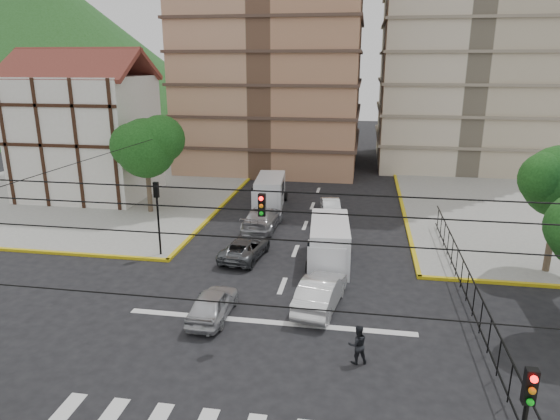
% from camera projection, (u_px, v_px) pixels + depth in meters
% --- Properties ---
extents(ground, '(160.00, 160.00, 0.00)m').
position_uv_depth(ground, '(263.00, 336.00, 21.13)').
color(ground, black).
rests_on(ground, ground).
extents(sidewalk_nw, '(26.00, 26.00, 0.15)m').
position_uv_depth(sidewalk_nw, '(83.00, 194.00, 43.16)').
color(sidewalk_nw, gray).
rests_on(sidewalk_nw, ground).
extents(stop_line, '(13.00, 0.40, 0.01)m').
position_uv_depth(stop_line, '(269.00, 322.00, 22.26)').
color(stop_line, silver).
rests_on(stop_line, ground).
extents(tudor_building, '(10.80, 8.05, 12.23)m').
position_uv_depth(tudor_building, '(87.00, 135.00, 41.51)').
color(tudor_building, silver).
rests_on(tudor_building, ground).
extents(distant_hill, '(70.00, 70.00, 28.00)m').
position_uv_depth(distant_hill, '(45.00, 44.00, 91.91)').
color(distant_hill, '#1F4918').
rests_on(distant_hill, ground).
extents(park_fence, '(0.10, 22.50, 1.66)m').
position_uv_depth(park_fence, '(465.00, 304.00, 23.95)').
color(park_fence, black).
rests_on(park_fence, ground).
extents(tree_tudor, '(5.39, 4.40, 7.43)m').
position_uv_depth(tree_tudor, '(147.00, 145.00, 36.63)').
color(tree_tudor, '#473828').
rests_on(tree_tudor, ground).
extents(traffic_light_nw, '(0.28, 0.22, 4.40)m').
position_uv_depth(traffic_light_nw, '(157.00, 206.00, 28.83)').
color(traffic_light_nw, black).
rests_on(traffic_light_nw, ground).
extents(traffic_light_hanging, '(18.00, 9.12, 0.92)m').
position_uv_depth(traffic_light_hanging, '(250.00, 218.00, 17.50)').
color(traffic_light_hanging, black).
rests_on(traffic_light_hanging, ground).
extents(van_right_lane, '(2.55, 5.59, 2.45)m').
position_uv_depth(van_right_lane, '(329.00, 245.00, 28.21)').
color(van_right_lane, silver).
rests_on(van_right_lane, ground).
extents(van_left_lane, '(2.51, 5.42, 2.37)m').
position_uv_depth(van_left_lane, '(269.00, 193.00, 39.46)').
color(van_left_lane, silver).
rests_on(van_left_lane, ground).
extents(car_silver_front_left, '(1.66, 3.98, 1.35)m').
position_uv_depth(car_silver_front_left, '(213.00, 304.00, 22.51)').
color(car_silver_front_left, silver).
rests_on(car_silver_front_left, ground).
extents(car_white_front_right, '(2.35, 4.87, 1.54)m').
position_uv_depth(car_white_front_right, '(321.00, 292.00, 23.42)').
color(car_white_front_right, white).
rests_on(car_white_front_right, ground).
extents(car_grey_mid_left, '(2.59, 4.66, 1.23)m').
position_uv_depth(car_grey_mid_left, '(245.00, 248.00, 29.34)').
color(car_grey_mid_left, '#515457').
rests_on(car_grey_mid_left, ground).
extents(car_silver_rear_left, '(2.31, 5.34, 1.53)m').
position_uv_depth(car_silver_rear_left, '(262.00, 218.00, 34.37)').
color(car_silver_rear_left, '#AFAFB3').
rests_on(car_silver_rear_left, ground).
extents(car_darkgrey_mid_right, '(2.33, 4.64, 1.52)m').
position_uv_depth(car_darkgrey_mid_right, '(330.00, 221.00, 33.76)').
color(car_darkgrey_mid_right, '#272729').
rests_on(car_darkgrey_mid_right, ground).
extents(car_white_rear_right, '(1.88, 3.86, 1.22)m').
position_uv_depth(car_white_rear_right, '(330.00, 205.00, 38.17)').
color(car_white_rear_right, white).
rests_on(car_white_rear_right, ground).
extents(pedestrian_crosswalk, '(0.91, 0.80, 1.58)m').
position_uv_depth(pedestrian_crosswalk, '(358.00, 344.00, 19.07)').
color(pedestrian_crosswalk, black).
rests_on(pedestrian_crosswalk, ground).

